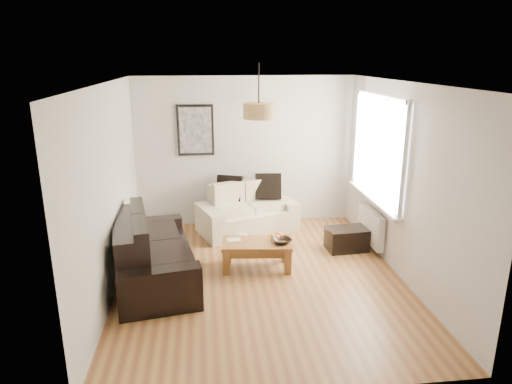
{
  "coord_description": "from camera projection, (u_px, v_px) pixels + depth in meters",
  "views": [
    {
      "loc": [
        -0.72,
        -5.58,
        2.9
      ],
      "look_at": [
        0.0,
        0.6,
        1.05
      ],
      "focal_mm": 31.99,
      "sensor_mm": 36.0,
      "label": 1
    }
  ],
  "objects": [
    {
      "name": "poster",
      "position": [
        195.0,
        130.0,
        7.76
      ],
      "size": [
        0.62,
        0.04,
        0.87
      ],
      "primitive_type": null,
      "color": "black",
      "rests_on": "wall_back"
    },
    {
      "name": "wall_front",
      "position": [
        296.0,
        262.0,
        3.71
      ],
      "size": [
        3.8,
        0.04,
        2.6
      ],
      "primitive_type": null,
      "color": "silver",
      "rests_on": "floor"
    },
    {
      "name": "ottoman",
      "position": [
        347.0,
        239.0,
        7.1
      ],
      "size": [
        0.65,
        0.44,
        0.35
      ],
      "primitive_type": "cube",
      "rotation": [
        0.0,
        0.0,
        0.08
      ],
      "color": "black",
      "rests_on": "floor"
    },
    {
      "name": "window_bay",
      "position": [
        379.0,
        148.0,
        6.74
      ],
      "size": [
        0.14,
        1.9,
        1.6
      ],
      "primitive_type": null,
      "color": "white",
      "rests_on": "wall_right"
    },
    {
      "name": "pendant_shade",
      "position": [
        259.0,
        111.0,
        5.87
      ],
      "size": [
        0.4,
        0.4,
        0.2
      ],
      "primitive_type": "cylinder",
      "color": "tan",
      "rests_on": "ceiling"
    },
    {
      "name": "loveseat_cream",
      "position": [
        247.0,
        209.0,
        7.8
      ],
      "size": [
        1.8,
        1.35,
        0.8
      ],
      "primitive_type": null,
      "rotation": [
        0.0,
        0.0,
        0.33
      ],
      "color": "beige",
      "rests_on": "floor"
    },
    {
      "name": "fruit_bowl",
      "position": [
        282.0,
        241.0,
        6.38
      ],
      "size": [
        0.31,
        0.31,
        0.06
      ],
      "primitive_type": "imported",
      "rotation": [
        0.0,
        0.0,
        0.26
      ],
      "color": "black",
      "rests_on": "coffee_table"
    },
    {
      "name": "wall_back",
      "position": [
        245.0,
        152.0,
        8.0
      ],
      "size": [
        3.8,
        0.04,
        2.6
      ],
      "primitive_type": null,
      "color": "silver",
      "rests_on": "floor"
    },
    {
      "name": "sofa_leather",
      "position": [
        154.0,
        250.0,
        6.07
      ],
      "size": [
        1.3,
        2.13,
        0.86
      ],
      "primitive_type": null,
      "rotation": [
        0.0,
        0.0,
        1.74
      ],
      "color": "black",
      "rests_on": "floor"
    },
    {
      "name": "cushion_left",
      "position": [
        230.0,
        188.0,
        7.86
      ],
      "size": [
        0.46,
        0.28,
        0.44
      ],
      "primitive_type": "cube",
      "rotation": [
        0.0,
        0.0,
        -0.36
      ],
      "color": "black",
      "rests_on": "loveseat_cream"
    },
    {
      "name": "wall_right",
      "position": [
        403.0,
        182.0,
        6.07
      ],
      "size": [
        0.04,
        4.5,
        2.6
      ],
      "primitive_type": null,
      "color": "silver",
      "rests_on": "floor"
    },
    {
      "name": "papers",
      "position": [
        234.0,
        240.0,
        6.48
      ],
      "size": [
        0.2,
        0.14,
        0.01
      ],
      "primitive_type": "cube",
      "rotation": [
        0.0,
        0.0,
        0.06
      ],
      "color": "silver",
      "rests_on": "coffee_table"
    },
    {
      "name": "orange_b",
      "position": [
        279.0,
        235.0,
        6.57
      ],
      "size": [
        0.11,
        0.11,
        0.09
      ],
      "primitive_type": "sphere",
      "rotation": [
        0.0,
        0.0,
        -0.33
      ],
      "color": "#D94E12",
      "rests_on": "fruit_bowl"
    },
    {
      "name": "orange_a",
      "position": [
        278.0,
        237.0,
        6.48
      ],
      "size": [
        0.08,
        0.08,
        0.06
      ],
      "primitive_type": "sphere",
      "rotation": [
        0.0,
        0.0,
        -0.2
      ],
      "color": "#FF4F15",
      "rests_on": "fruit_bowl"
    },
    {
      "name": "orange_c",
      "position": [
        272.0,
        236.0,
        6.52
      ],
      "size": [
        0.06,
        0.06,
        0.06
      ],
      "primitive_type": "sphere",
      "rotation": [
        0.0,
        0.0,
        -0.0
      ],
      "color": "orange",
      "rests_on": "fruit_bowl"
    },
    {
      "name": "radiator",
      "position": [
        371.0,
        226.0,
        7.08
      ],
      "size": [
        0.1,
        0.9,
        0.52
      ],
      "primitive_type": "cube",
      "color": "white",
      "rests_on": "wall_right"
    },
    {
      "name": "wall_left",
      "position": [
        109.0,
        191.0,
        5.64
      ],
      "size": [
        0.04,
        4.5,
        2.6
      ],
      "primitive_type": null,
      "color": "silver",
      "rests_on": "floor"
    },
    {
      "name": "coffee_table",
      "position": [
        257.0,
        255.0,
        6.48
      ],
      "size": [
        1.02,
        0.63,
        0.4
      ],
      "primitive_type": null,
      "rotation": [
        0.0,
        0.0,
        -0.1
      ],
      "color": "brown",
      "rests_on": "floor"
    },
    {
      "name": "cushion_right",
      "position": [
        268.0,
        186.0,
        7.94
      ],
      "size": [
        0.46,
        0.18,
        0.45
      ],
      "primitive_type": "cube",
      "rotation": [
        0.0,
        0.0,
        -0.09
      ],
      "color": "black",
      "rests_on": "loveseat_cream"
    },
    {
      "name": "floor",
      "position": [
        261.0,
        278.0,
        6.22
      ],
      "size": [
        4.5,
        4.5,
        0.0
      ],
      "primitive_type": "plane",
      "color": "brown",
      "rests_on": "ground"
    },
    {
      "name": "ceiling",
      "position": [
        262.0,
        83.0,
        5.48
      ],
      "size": [
        3.8,
        4.5,
        0.0
      ],
      "primitive_type": null,
      "color": "white",
      "rests_on": "floor"
    }
  ]
}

